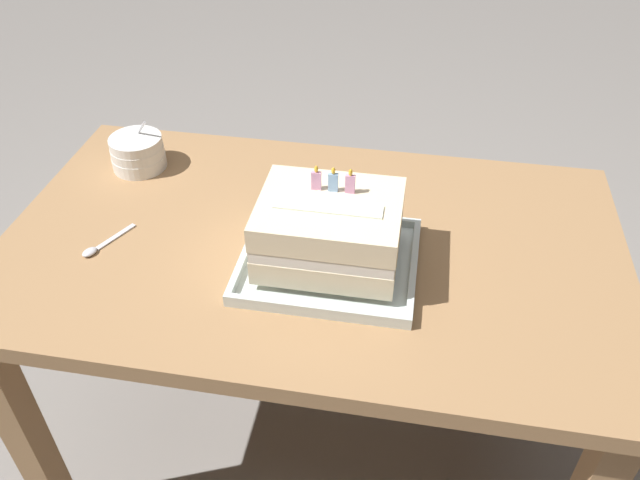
{
  "coord_description": "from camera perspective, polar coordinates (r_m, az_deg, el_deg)",
  "views": [
    {
      "loc": [
        0.18,
        -0.94,
        1.46
      ],
      "look_at": [
        0.02,
        -0.03,
        0.71
      ],
      "focal_mm": 35.54,
      "sensor_mm": 36.0,
      "label": 1
    }
  ],
  "objects": [
    {
      "name": "birthday_cake",
      "position": [
        1.13,
        0.85,
        0.96
      ],
      "size": [
        0.25,
        0.2,
        0.17
      ],
      "color": "beige",
      "rests_on": "foil_tray"
    },
    {
      "name": "foil_tray",
      "position": [
        1.18,
        0.82,
        -2.0
      ],
      "size": [
        0.32,
        0.28,
        0.02
      ],
      "color": "silver",
      "rests_on": "dining_table"
    },
    {
      "name": "dining_table",
      "position": [
        1.3,
        -0.74,
        -3.27
      ],
      "size": [
        1.21,
        0.72,
        0.68
      ],
      "color": "#9E754C",
      "rests_on": "ground_plane"
    },
    {
      "name": "bowl_stack",
      "position": [
        1.49,
        -16.09,
        7.58
      ],
      "size": [
        0.12,
        0.12,
        0.12
      ],
      "color": "white",
      "rests_on": "dining_table"
    },
    {
      "name": "serving_spoon_near_tray",
      "position": [
        1.29,
        -19.41,
        -0.64
      ],
      "size": [
        0.07,
        0.12,
        0.01
      ],
      "color": "silver",
      "rests_on": "dining_table"
    },
    {
      "name": "ground_plane",
      "position": [
        1.75,
        -0.58,
        -17.56
      ],
      "size": [
        8.0,
        8.0,
        0.0
      ],
      "primitive_type": "plane",
      "color": "gray"
    }
  ]
}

